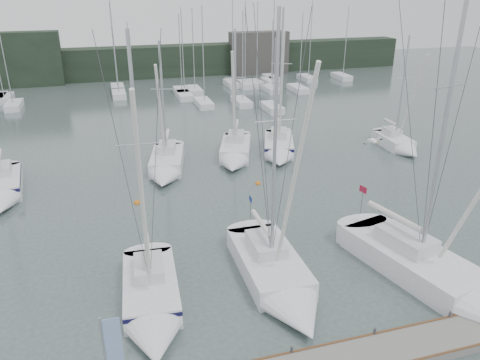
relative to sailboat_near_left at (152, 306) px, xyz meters
name	(u,v)px	position (x,y,z in m)	size (l,w,h in m)	color
ground	(297,295)	(7.36, -0.53, -0.56)	(160.00, 160.00, 0.00)	#42504E
far_treeline	(153,62)	(7.36, 61.47, 1.94)	(90.00, 4.00, 5.00)	black
far_building_left	(20,60)	(-12.64, 59.47, 3.44)	(12.00, 3.00, 8.00)	black
far_building_right	(259,53)	(25.36, 59.47, 2.94)	(10.00, 3.00, 7.00)	#403E3B
mast_forest	(177,93)	(8.75, 45.88, -0.07)	(59.62, 22.35, 14.82)	silver
sailboat_near_left	(152,306)	(0.00, 0.00, 0.00)	(3.23, 8.60, 14.17)	silver
sailboat_near_center	(281,285)	(6.60, -0.14, -0.02)	(3.21, 9.82, 15.08)	silver
sailboat_near_right	(448,283)	(14.87, -2.56, 0.07)	(5.86, 11.92, 17.75)	silver
sailboat_mid_a	(2,190)	(-9.14, 16.70, 0.06)	(3.41, 8.14, 12.44)	silver
sailboat_mid_b	(166,167)	(3.23, 17.92, 0.03)	(4.36, 8.53, 11.53)	silver
sailboat_mid_c	(235,154)	(9.60, 19.21, 0.05)	(5.05, 8.33, 12.08)	silver
sailboat_mid_d	(279,149)	(13.89, 19.36, 0.06)	(5.16, 8.34, 13.79)	silver
sailboat_mid_e	(400,145)	(25.51, 17.49, -0.04)	(2.62, 6.53, 11.24)	silver
buoy_b	(258,184)	(9.97, 13.70, -0.56)	(0.46, 0.46, 0.46)	orange
buoy_c	(137,203)	(0.37, 12.85, -0.56)	(0.51, 0.51, 0.51)	orange
dock_banner	(112,359)	(-1.85, -5.61, 2.43)	(0.67, 0.08, 4.39)	#A8AAB0
seagull	(373,141)	(10.26, -1.31, 7.82)	(1.10, 0.54, 0.22)	white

